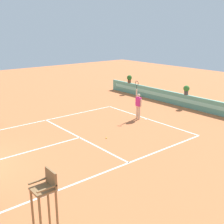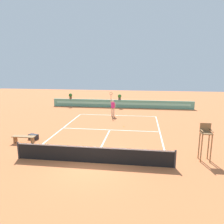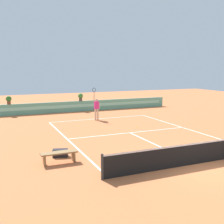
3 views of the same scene
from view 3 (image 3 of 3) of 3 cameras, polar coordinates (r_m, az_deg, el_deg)
The scene contains 10 objects.
ground_plane at distance 17.64m, azimuth 4.28°, elevation -4.53°, with size 60.00×60.00×0.00m, color #C66B3D.
court_lines at distance 18.26m, azimuth 3.23°, elevation -4.04°, with size 8.32×11.94×0.01m.
net at distance 12.69m, azimuth 17.06°, elevation -7.92°, with size 8.92×0.10×1.00m.
back_wall_barrier at distance 27.03m, azimuth -5.95°, elevation 1.25°, with size 18.00×0.21×1.00m.
bench_courtside at distance 12.47m, azimuth -10.77°, elevation -8.63°, with size 1.60×0.44×0.51m.
gear_bag at distance 13.40m, azimuth -10.53°, elevation -8.25°, with size 0.70×0.36×0.36m, color black.
tennis_player at distance 22.17m, azimuth -3.20°, elevation 1.02°, with size 0.62×0.23×2.58m.
tennis_ball_near_baseline at distance 19.39m, azimuth 5.12°, elevation -3.20°, with size 0.07×0.07×0.07m, color #CCE033.
potted_plant_far_left at distance 25.75m, azimuth -20.38°, elevation 2.39°, with size 0.48×0.48×0.72m.
potted_plant_centre at distance 26.86m, azimuth -6.46°, elevation 3.15°, with size 0.48×0.48×0.72m.
Camera 3 is at (-7.98, -9.19, 4.11)m, focal length 44.69 mm.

